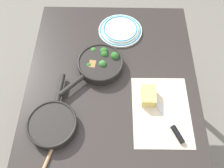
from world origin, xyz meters
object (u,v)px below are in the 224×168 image
Objects in this scene: skillet_eggs at (53,124)px; wooden_spoon at (50,153)px; skillet_broccoli at (100,64)px; cheese_block at (149,96)px; dinner_plate_stack at (120,30)px; grater_knife at (171,124)px.

skillet_eggs is 0.13m from wooden_spoon.
cheese_block is at bearing 97.25° from skillet_broccoli.
skillet_eggs reaches higher than wooden_spoon.
dinner_plate_stack is (-0.72, 0.30, 0.01)m from wooden_spoon.
dinner_plate_stack is at bearing -7.86° from wooden_spoon.
grater_knife is 2.65× the size of cheese_block.
wooden_spoon is 0.78m from dinner_plate_stack.
grater_knife is (-0.02, 0.54, -0.02)m from skillet_eggs.
cheese_block is 0.40× the size of dinner_plate_stack.
dinner_plate_stack is at bearing -158.04° from skillet_broccoli.
cheese_block is (-0.28, 0.44, 0.02)m from wooden_spoon.
skillet_eggs is 0.47m from cheese_block.
grater_knife is at bearing 91.34° from skillet_broccoli.
grater_knife is at bearing 22.14° from dinner_plate_stack.
grater_knife is (0.32, 0.34, -0.02)m from skillet_broccoli.
skillet_eggs is 0.54m from grater_knife.
skillet_broccoli reaches higher than grater_knife.
skillet_broccoli reaches higher than cheese_block.
grater_knife is at bearing 36.00° from cheese_block.
wooden_spoon is at bearing 21.50° from skillet_broccoli.
cheese_block reaches higher than skillet_eggs.
wooden_spoon is at bearing -57.65° from cheese_block.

